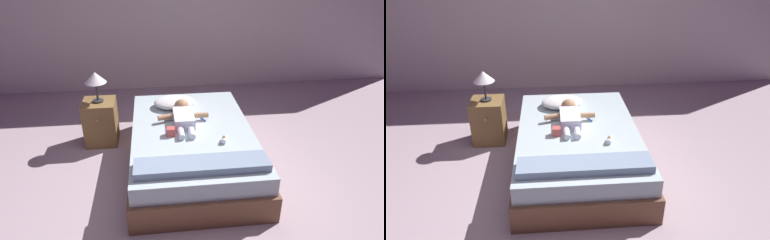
% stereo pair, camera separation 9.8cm
% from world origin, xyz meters
% --- Properties ---
extents(ground_plane, '(8.00, 8.00, 0.00)m').
position_xyz_m(ground_plane, '(0.00, 0.00, 0.00)').
color(ground_plane, '#B19AA5').
extents(wall_behind_bed, '(8.00, 0.12, 2.54)m').
position_xyz_m(wall_behind_bed, '(0.00, 3.00, 1.27)').
color(wall_behind_bed, silver).
rests_on(wall_behind_bed, ground_plane).
extents(bed, '(1.26, 1.92, 0.43)m').
position_xyz_m(bed, '(0.19, 0.66, 0.21)').
color(bed, brown).
rests_on(bed, ground_plane).
extents(pillow, '(0.47, 0.35, 0.11)m').
position_xyz_m(pillow, '(0.05, 1.22, 0.48)').
color(pillow, white).
rests_on(pillow, bed).
extents(baby, '(0.54, 0.69, 0.16)m').
position_xyz_m(baby, '(0.12, 0.84, 0.49)').
color(baby, white).
rests_on(baby, bed).
extents(toothbrush, '(0.06, 0.14, 0.02)m').
position_xyz_m(toothbrush, '(0.32, 0.87, 0.44)').
color(toothbrush, blue).
rests_on(toothbrush, bed).
extents(nightstand, '(0.36, 0.39, 0.52)m').
position_xyz_m(nightstand, '(-0.81, 1.26, 0.26)').
color(nightstand, olive).
rests_on(nightstand, ground_plane).
extents(lamp, '(0.24, 0.24, 0.35)m').
position_xyz_m(lamp, '(-0.81, 1.26, 0.79)').
color(lamp, '#333338').
rests_on(lamp, nightstand).
extents(blanket, '(1.13, 0.25, 0.07)m').
position_xyz_m(blanket, '(0.19, -0.04, 0.46)').
color(blanket, '#8297B3').
rests_on(blanket, bed).
extents(toy_block, '(0.08, 0.08, 0.08)m').
position_xyz_m(toy_block, '(-0.03, 0.56, 0.47)').
color(toy_block, '#CC504C').
rests_on(toy_block, bed).
extents(baby_bottle, '(0.08, 0.11, 0.07)m').
position_xyz_m(baby_bottle, '(0.46, 0.37, 0.46)').
color(baby_bottle, white).
rests_on(baby_bottle, bed).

